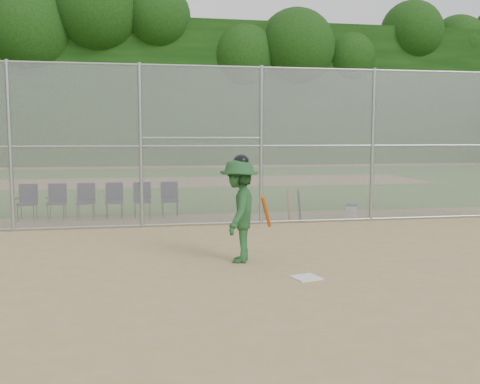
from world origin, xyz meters
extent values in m
plane|color=tan|center=(0.00, 0.00, 0.00)|extent=(100.00, 100.00, 0.00)
plane|color=#33671F|center=(0.00, 18.00, 0.01)|extent=(100.00, 100.00, 0.00)
plane|color=tan|center=(0.00, 18.00, 0.01)|extent=(24.00, 24.00, 0.00)
cube|color=gray|center=(0.00, 5.00, 2.00)|extent=(16.00, 0.02, 4.00)
cylinder|color=#9EA3A8|center=(0.00, 5.00, 3.95)|extent=(16.00, 0.05, 0.05)
cube|color=black|center=(0.00, 35.00, 5.50)|extent=(80.00, 5.00, 11.00)
cube|color=silver|center=(0.57, -0.27, 0.01)|extent=(0.49, 0.49, 0.02)
imported|color=#1E4D24|center=(-0.28, 1.04, 0.92)|extent=(1.03, 1.35, 1.84)
ellipsoid|color=black|center=(-0.28, 1.04, 1.81)|extent=(0.27, 0.30, 0.23)
cylinder|color=#D05313|center=(0.12, 0.64, 0.95)|extent=(0.34, 0.63, 0.63)
cylinder|color=white|center=(3.59, 5.36, 0.18)|extent=(0.31, 0.31, 0.36)
cylinder|color=#253DA3|center=(3.59, 5.36, 0.39)|extent=(0.32, 0.32, 0.05)
cylinder|color=#D84C14|center=(1.79, 5.24, 0.42)|extent=(0.06, 0.29, 0.83)
cylinder|color=black|center=(2.09, 5.24, 0.41)|extent=(0.06, 0.32, 0.83)
camera|label=1|loc=(-1.95, -8.25, 2.25)|focal=40.00mm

